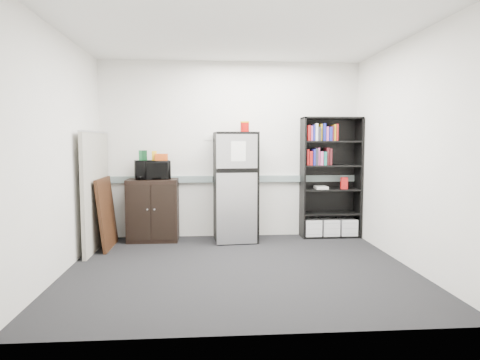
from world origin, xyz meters
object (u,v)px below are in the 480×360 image
Objects in this scene: microwave at (152,170)px; refrigerator at (236,187)px; cubicle_partition at (96,190)px; cabinet at (153,210)px; bookshelf at (330,178)px.

refrigerator reaches higher than microwave.
cubicle_partition is 3.26× the size of microwave.
bookshelf is at bearing 1.36° from cabinet.
cabinet is at bearing 76.40° from microwave.
cubicle_partition reaches higher than microwave.
bookshelf reaches higher than microwave.
cabinet is at bearing 171.76° from refrigerator.
microwave is (0.72, 0.40, 0.25)m from cubicle_partition.
cubicle_partition reaches higher than cabinet.
refrigerator is at bearing -16.59° from microwave.
refrigerator is (-1.48, -0.14, -0.10)m from bookshelf.
bookshelf is at bearing -11.90° from microwave.
microwave is 0.31× the size of refrigerator.
refrigerator is at bearing 9.92° from cubicle_partition.
bookshelf is 3.72× the size of microwave.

